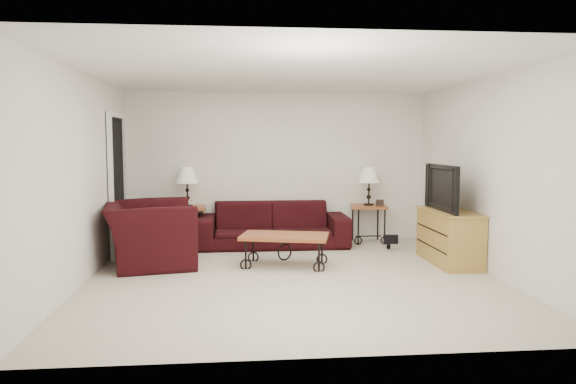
% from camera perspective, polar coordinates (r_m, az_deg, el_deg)
% --- Properties ---
extents(ground, '(5.00, 5.00, 0.00)m').
position_cam_1_polar(ground, '(6.69, 0.56, -9.12)').
color(ground, beige).
rests_on(ground, ground).
extents(wall_back, '(5.00, 0.02, 2.50)m').
position_cam_1_polar(wall_back, '(8.98, -1.06, 2.64)').
color(wall_back, white).
rests_on(wall_back, ground).
extents(wall_front, '(5.00, 0.02, 2.50)m').
position_cam_1_polar(wall_front, '(4.02, 4.22, -0.63)').
color(wall_front, white).
rests_on(wall_front, ground).
extents(wall_left, '(0.02, 5.00, 2.50)m').
position_cam_1_polar(wall_left, '(6.71, -21.18, 1.40)').
color(wall_left, white).
rests_on(wall_left, ground).
extents(wall_right, '(0.02, 5.00, 2.50)m').
position_cam_1_polar(wall_right, '(7.19, 20.82, 1.64)').
color(wall_right, white).
rests_on(wall_right, ground).
extents(ceiling, '(5.00, 5.00, 0.00)m').
position_cam_1_polar(ceiling, '(6.53, 0.58, 12.65)').
color(ceiling, white).
rests_on(ceiling, wall_back).
extents(doorway, '(0.08, 0.94, 2.04)m').
position_cam_1_polar(doorway, '(8.32, -17.84, 0.59)').
color(doorway, black).
rests_on(doorway, ground).
extents(sofa, '(2.42, 0.95, 0.71)m').
position_cam_1_polar(sofa, '(8.58, -1.70, -3.50)').
color(sofa, black).
rests_on(sofa, ground).
extents(side_table_left, '(0.62, 0.62, 0.64)m').
position_cam_1_polar(side_table_left, '(8.78, -10.68, -3.61)').
color(side_table_left, '#974326').
rests_on(side_table_left, ground).
extents(side_table_right, '(0.65, 0.65, 0.63)m').
position_cam_1_polar(side_table_right, '(9.01, 8.61, -3.38)').
color(side_table_right, '#974326').
rests_on(side_table_right, ground).
extents(lamp_left, '(0.39, 0.39, 0.64)m').
position_cam_1_polar(lamp_left, '(8.71, -10.75, 0.54)').
color(lamp_left, black).
rests_on(lamp_left, side_table_left).
extents(lamp_right, '(0.40, 0.40, 0.63)m').
position_cam_1_polar(lamp_right, '(8.94, 8.66, 0.62)').
color(lamp_right, black).
rests_on(lamp_right, side_table_right).
extents(photo_frame_left, '(0.13, 0.05, 0.11)m').
position_cam_1_polar(photo_frame_left, '(8.60, -11.81, -1.32)').
color(photo_frame_left, black).
rests_on(photo_frame_left, side_table_left).
extents(photo_frame_right, '(0.12, 0.06, 0.11)m').
position_cam_1_polar(photo_frame_right, '(8.85, 9.82, -1.15)').
color(photo_frame_right, black).
rests_on(photo_frame_right, side_table_right).
extents(coffee_table, '(1.27, 0.88, 0.43)m').
position_cam_1_polar(coffee_table, '(7.22, -0.36, -6.28)').
color(coffee_table, '#974326').
rests_on(coffee_table, ground).
extents(armchair, '(1.39, 1.52, 0.86)m').
position_cam_1_polar(armchair, '(7.50, -14.57, -4.36)').
color(armchair, black).
rests_on(armchair, ground).
extents(throw_pillow, '(0.17, 0.40, 0.39)m').
position_cam_1_polar(throw_pillow, '(7.41, -13.50, -3.74)').
color(throw_pillow, '#BE5118').
rests_on(throw_pillow, armchair).
extents(tv_stand, '(0.51, 1.23, 0.74)m').
position_cam_1_polar(tv_stand, '(7.70, 16.90, -4.63)').
color(tv_stand, '#B79044').
rests_on(tv_stand, ground).
extents(television, '(0.14, 1.10, 0.63)m').
position_cam_1_polar(television, '(7.61, 16.90, 0.44)').
color(television, black).
rests_on(television, tv_stand).
extents(backpack, '(0.38, 0.31, 0.44)m').
position_cam_1_polar(backpack, '(8.49, 10.75, -4.61)').
color(backpack, black).
rests_on(backpack, ground).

